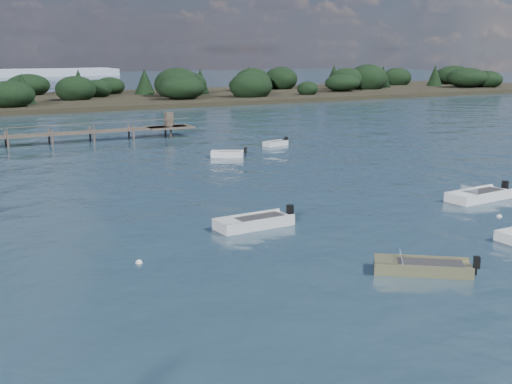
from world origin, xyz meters
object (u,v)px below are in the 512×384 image
tender_far_grey_b (275,144)px  dinghy_mid_white_b (479,197)px  dinghy_mid_grey (254,224)px  tender_far_white (227,155)px  dinghy_near_olive (422,269)px

tender_far_grey_b → dinghy_mid_white_b: bearing=-90.7°
dinghy_mid_white_b → dinghy_mid_grey: 15.99m
tender_far_white → dinghy_mid_white_b: bearing=-73.2°
dinghy_mid_white_b → dinghy_near_olive: 15.62m
tender_far_white → dinghy_mid_grey: size_ratio=0.67×
tender_far_white → tender_far_grey_b: (7.28, 3.84, -0.01)m
tender_far_white → dinghy_mid_grey: bearing=-112.4°
dinghy_near_olive → tender_far_grey_b: (13.28, 35.55, 0.00)m
dinghy_mid_white_b → dinghy_near_olive: (-12.95, -8.74, -0.02)m
tender_far_grey_b → tender_far_white: bearing=-152.2°
tender_far_white → dinghy_mid_grey: (-9.00, -21.79, 0.00)m
dinghy_near_olive → tender_far_grey_b: dinghy_near_olive is taller
dinghy_near_olive → dinghy_mid_grey: 10.36m
dinghy_near_olive → dinghy_mid_grey: dinghy_mid_grey is taller
tender_far_white → dinghy_mid_white_b: size_ratio=0.62×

